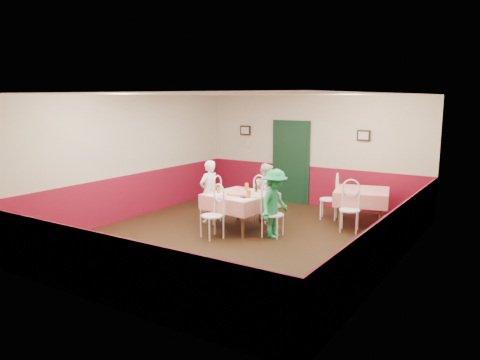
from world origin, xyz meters
The scene contains 39 objects.
floor centered at (0.00, 0.00, 0.00)m, with size 7.00×7.00×0.00m, color black.
ceiling centered at (0.00, 0.00, 2.80)m, with size 7.00×7.00×0.00m, color white.
back_wall centered at (0.00, 3.50, 1.40)m, with size 6.00×0.10×2.80m, color beige.
front_wall centered at (0.00, -3.50, 1.40)m, with size 6.00×0.10×2.80m, color beige.
left_wall centered at (-3.00, 0.00, 1.40)m, with size 0.10×7.00×2.80m, color beige.
right_wall centered at (3.00, 0.00, 1.40)m, with size 0.10×7.00×2.80m, color beige.
wainscot_back centered at (0.00, 3.48, 0.50)m, with size 6.00×0.03×1.00m, color maroon.
wainscot_front centered at (0.00, -3.48, 0.50)m, with size 6.00×0.03×1.00m, color maroon.
wainscot_left centered at (-2.98, 0.00, 0.50)m, with size 0.03×7.00×1.00m, color maroon.
wainscot_right centered at (2.98, 0.00, 0.50)m, with size 0.03×7.00×1.00m, color maroon.
door centered at (-0.60, 3.45, 1.05)m, with size 0.96×0.06×2.10m, color black.
picture_left centered at (-2.00, 3.45, 1.85)m, with size 0.32×0.03×0.26m, color black.
picture_right centered at (1.30, 3.45, 1.85)m, with size 0.32×0.03×0.26m, color black.
thermostat centered at (-1.90, 3.45, 1.50)m, with size 0.10×0.03×0.10m, color white.
main_table centered at (-0.34, 0.59, 0.38)m, with size 1.22×1.22×0.77m, color red.
second_table centered at (1.66, 2.39, 0.38)m, with size 1.12×1.12×0.77m, color red.
chair_left centered at (-1.19, 0.70, 0.45)m, with size 0.42×0.42×0.90m, color white, non-canonical shape.
chair_right centered at (0.50, 0.47, 0.45)m, with size 0.42×0.42×0.90m, color white, non-canonical shape.
chair_far centered at (-0.23, 1.43, 0.45)m, with size 0.42×0.42×0.90m, color white, non-canonical shape.
chair_near centered at (-0.46, -0.26, 0.45)m, with size 0.42×0.42×0.90m, color white, non-canonical shape.
chair_second_a centered at (0.91, 2.39, 0.45)m, with size 0.42×0.42×0.90m, color white, non-canonical shape.
chair_second_b centered at (1.66, 1.64, 0.45)m, with size 0.42×0.42×0.90m, color white, non-canonical shape.
pizza centered at (-0.34, 0.52, 0.78)m, with size 0.46×0.46×0.03m, color #B74723.
plate_left centered at (-0.75, 0.66, 0.77)m, with size 0.25×0.25×0.01m, color white.
plate_right centered at (0.08, 0.51, 0.77)m, with size 0.25×0.25×0.01m, color white.
plate_far centered at (-0.28, 1.00, 0.77)m, with size 0.25×0.25×0.01m, color white.
glass_a centered at (-0.75, 0.38, 0.83)m, with size 0.07×0.07×0.14m, color #BF7219.
glass_b centered at (0.03, 0.33, 0.84)m, with size 0.08×0.08×0.15m, color #BF7219.
glass_c centered at (-0.44, 1.00, 0.84)m, with size 0.08×0.08×0.15m, color #BF7219.
beer_bottle centered at (-0.17, 0.95, 0.86)m, with size 0.05×0.05×0.19m, color #381C0A.
shaker_a centered at (-0.84, 0.24, 0.81)m, with size 0.04×0.04×0.09m, color silver.
shaker_b centered at (-0.75, 0.19, 0.81)m, with size 0.04×0.04×0.09m, color silver.
shaker_c centered at (-0.85, 0.26, 0.81)m, with size 0.04×0.04×0.09m, color #B23319.
menu_left centered at (-0.75, 0.26, 0.76)m, with size 0.30×0.40×0.00m, color white.
menu_right centered at (-0.02, 0.19, 0.76)m, with size 0.30×0.40×0.00m, color white.
wallet centered at (-0.06, 0.28, 0.77)m, with size 0.11×0.09×0.02m, color black.
diner_left centered at (-1.23, 0.71, 0.69)m, with size 0.50×0.33×1.38m, color gray.
diner_far centered at (-0.22, 1.48, 0.65)m, with size 0.63×0.49×1.30m, color gray.
diner_right centered at (0.55, 0.47, 0.68)m, with size 0.88×0.51×1.36m, color gray.
Camera 1 is at (4.80, -7.45, 2.73)m, focal length 35.00 mm.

